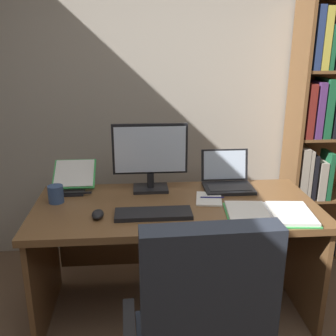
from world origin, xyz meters
TOP-DOWN VIEW (x-y plane):
  - wall_back at (0.00, 2.05)m, footprint 4.61×0.12m
  - desk at (-0.24, 1.23)m, footprint 1.65×0.75m
  - bookshelf at (0.98, 1.80)m, footprint 0.80×0.32m
  - monitor at (-0.38, 1.40)m, footprint 0.47×0.16m
  - laptop at (0.12, 1.40)m, footprint 0.31×0.27m
  - keyboard at (-0.38, 1.00)m, footprint 0.42×0.15m
  - computer_mouse at (-0.68, 1.00)m, footprint 0.06×0.10m
  - reading_stand_with_book at (-0.87, 1.46)m, footprint 0.27×0.26m
  - open_binder at (0.25, 0.95)m, footprint 0.50×0.36m
  - notepad at (-0.04, 1.21)m, footprint 0.18×0.23m
  - pen at (-0.02, 1.21)m, footprint 0.14×0.02m
  - coffee_mug at (-0.94, 1.24)m, footprint 0.09×0.09m

SIDE VIEW (x-z plane):
  - desk at x=-0.24m, z-range 0.17..0.90m
  - notepad at x=-0.04m, z-range 0.73..0.74m
  - open_binder at x=0.25m, z-range 0.73..0.75m
  - keyboard at x=-0.38m, z-range 0.73..0.75m
  - pen at x=-0.02m, z-range 0.74..0.75m
  - computer_mouse at x=-0.68m, z-range 0.73..0.77m
  - laptop at x=0.12m, z-range 0.67..0.90m
  - coffee_mug at x=-0.94m, z-range 0.73..0.83m
  - reading_stand_with_book at x=-0.87m, z-range 0.73..0.89m
  - bookshelf at x=0.98m, z-range -0.03..1.89m
  - monitor at x=-0.38m, z-range 0.73..1.16m
  - wall_back at x=0.00m, z-range 0.00..2.87m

